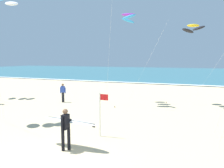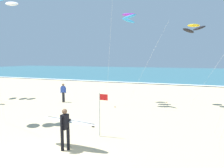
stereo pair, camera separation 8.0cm
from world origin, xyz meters
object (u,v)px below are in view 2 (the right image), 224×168
surfer_lead (67,124)px  kite_arc_violet_outer (129,18)px  kite_arc_golden_far (194,28)px  lifeguard_flag (101,110)px  bystander_blue_top (63,93)px

surfer_lead → kite_arc_violet_outer: bearing=94.8°
surfer_lead → kite_arc_golden_far: (4.04, 11.21, 4.95)m
kite_arc_golden_far → lifeguard_flag: kite_arc_golden_far is taller
surfer_lead → lifeguard_flag: size_ratio=1.23×
bystander_blue_top → lifeguard_flag: lifeguard_flag is taller
kite_arc_violet_outer → bystander_blue_top: size_ratio=4.59×
kite_arc_golden_far → kite_arc_violet_outer: bearing=-168.6°
kite_arc_golden_far → kite_arc_violet_outer: kite_arc_violet_outer is taller
kite_arc_golden_far → lifeguard_flag: size_ratio=3.00×
kite_arc_golden_far → kite_arc_violet_outer: 5.09m
kite_arc_golden_far → bystander_blue_top: (-10.05, -2.91, -5.18)m
kite_arc_golden_far → lifeguard_flag: 11.04m
surfer_lead → bystander_blue_top: size_ratio=1.62×
kite_arc_violet_outer → surfer_lead: bearing=-85.2°
surfer_lead → kite_arc_violet_outer: size_ratio=0.35×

